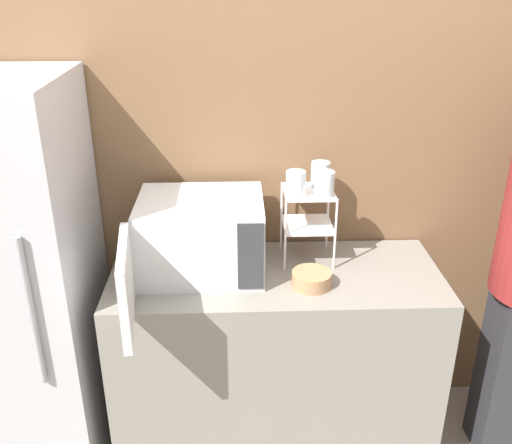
% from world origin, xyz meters
% --- Properties ---
extents(wall_back, '(8.00, 0.06, 2.60)m').
position_xyz_m(wall_back, '(0.00, 0.63, 1.30)').
color(wall_back, brown).
rests_on(wall_back, ground_plane).
extents(counter, '(1.40, 0.59, 0.90)m').
position_xyz_m(counter, '(0.00, 0.29, 0.45)').
color(counter, gray).
rests_on(counter, ground_plane).
extents(microwave, '(0.54, 0.80, 0.32)m').
position_xyz_m(microwave, '(-0.32, 0.32, 1.07)').
color(microwave, silver).
rests_on(microwave, counter).
extents(dish_rack, '(0.22, 0.22, 0.32)m').
position_xyz_m(dish_rack, '(0.14, 0.43, 1.13)').
color(dish_rack, white).
rests_on(dish_rack, counter).
extents(glass_front_left, '(0.08, 0.08, 0.10)m').
position_xyz_m(glass_front_left, '(0.08, 0.38, 1.28)').
color(glass_front_left, silver).
rests_on(glass_front_left, dish_rack).
extents(glass_back_right, '(0.08, 0.08, 0.10)m').
position_xyz_m(glass_back_right, '(0.20, 0.49, 1.28)').
color(glass_back_right, silver).
rests_on(glass_back_right, dish_rack).
extents(glass_front_right, '(0.08, 0.08, 0.10)m').
position_xyz_m(glass_front_right, '(0.20, 0.37, 1.28)').
color(glass_front_right, silver).
rests_on(glass_front_right, dish_rack).
extents(bowl, '(0.16, 0.16, 0.06)m').
position_xyz_m(bowl, '(0.14, 0.18, 0.93)').
color(bowl, '#AD7F56').
rests_on(bowl, counter).
extents(refrigerator, '(0.62, 0.66, 1.74)m').
position_xyz_m(refrigerator, '(-1.09, 0.27, 0.87)').
color(refrigerator, '#B7B7BC').
rests_on(refrigerator, ground_plane).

